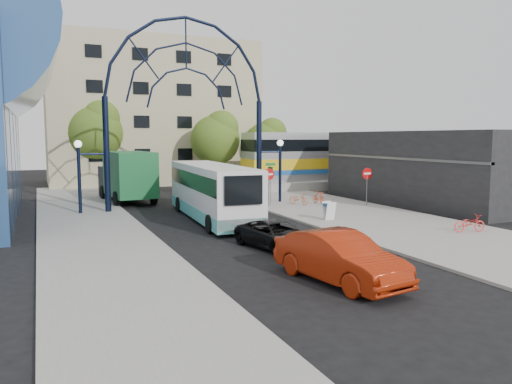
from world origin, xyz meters
name	(u,v)px	position (x,y,z in m)	size (l,w,h in m)	color
ground	(288,255)	(0.00, 0.00, 0.00)	(120.00, 120.00, 0.00)	black
sidewalk_east	(388,224)	(8.00, 4.00, 0.06)	(8.00, 56.00, 0.12)	gray
plaza_west	(97,239)	(-6.50, 6.00, 0.06)	(5.00, 50.00, 0.12)	gray
gateway_arch	(186,74)	(0.00, 14.00, 8.56)	(13.64, 0.44, 12.10)	black
stop_sign	(269,178)	(4.80, 12.00, 1.99)	(0.80, 0.07, 2.50)	slate
do_not_enter_sign	(367,177)	(11.00, 10.00, 1.98)	(0.76, 0.07, 2.48)	slate
street_name_sign	(270,175)	(5.20, 12.60, 2.13)	(0.70, 0.70, 2.80)	slate
sandwich_board	(329,208)	(5.60, 5.98, 0.74)	(0.55, 0.61, 0.99)	white
commercial_block_east	(427,167)	(16.00, 10.00, 2.50)	(6.00, 16.00, 5.00)	black
apartment_block	(150,114)	(2.00, 34.97, 7.00)	(20.00, 12.10, 14.00)	#BFB384
train_platform	(369,182)	(20.00, 22.00, 0.40)	(32.00, 5.00, 0.80)	gray
train_car	(369,155)	(20.00, 22.00, 2.90)	(25.10, 3.05, 4.20)	#B7B7BC
tree_north_a	(217,137)	(6.12, 25.93, 4.61)	(4.48, 4.48, 7.00)	#382314
tree_north_b	(96,130)	(-3.88, 29.93, 5.27)	(5.12, 5.12, 8.00)	#382314
tree_north_c	(268,140)	(12.12, 27.93, 4.28)	(4.16, 4.16, 6.50)	#382314
city_bus	(212,191)	(0.07, 9.43, 1.60)	(3.18, 11.27, 3.06)	silver
green_truck	(127,177)	(-3.09, 18.93, 1.80)	(3.24, 7.32, 3.60)	black
black_suv	(277,235)	(0.14, 1.25, 0.57)	(1.90, 4.13, 1.15)	black
red_sedan	(339,258)	(-0.18, -3.91, 0.81)	(1.71, 4.89, 1.61)	#9B2109
bike_near_a	(299,199)	(7.06, 12.10, 0.52)	(0.53, 1.52, 0.80)	#D7612B
bike_near_b	(319,198)	(8.42, 11.78, 0.56)	(0.42, 1.47, 0.88)	#D94B2B
bike_far_a	(469,223)	(9.84, 0.31, 0.53)	(0.55, 1.58, 0.83)	#F43830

